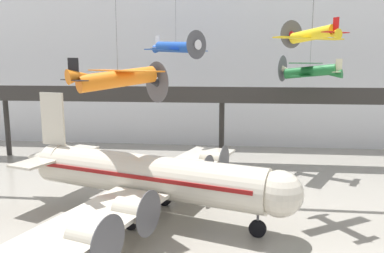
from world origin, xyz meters
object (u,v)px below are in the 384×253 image
(airliner_silver_main, at_px, (145,176))
(suspended_plane_yellow_lowwing, at_px, (312,35))
(suspended_plane_blue_trainer, at_px, (176,47))
(suspended_plane_orange_highwing, at_px, (118,78))
(suspended_plane_green_biplane, at_px, (309,71))

(airliner_silver_main, bearing_deg, suspended_plane_yellow_lowwing, 25.66)
(airliner_silver_main, height_order, suspended_plane_yellow_lowwing, suspended_plane_yellow_lowwing)
(airliner_silver_main, relative_size, suspended_plane_blue_trainer, 3.09)
(airliner_silver_main, distance_m, suspended_plane_blue_trainer, 21.35)
(suspended_plane_blue_trainer, bearing_deg, suspended_plane_yellow_lowwing, -12.54)
(airliner_silver_main, distance_m, suspended_plane_yellow_lowwing, 17.86)
(suspended_plane_orange_highwing, bearing_deg, suspended_plane_blue_trainer, 40.17)
(suspended_plane_yellow_lowwing, bearing_deg, suspended_plane_green_biplane, -43.11)
(airliner_silver_main, xyz_separation_m, suspended_plane_orange_highwing, (-1.79, -0.84, 8.17))
(suspended_plane_blue_trainer, distance_m, suspended_plane_orange_highwing, 19.26)
(airliner_silver_main, xyz_separation_m, suspended_plane_blue_trainer, (-0.05, 18.07, 11.37))
(suspended_plane_yellow_lowwing, height_order, suspended_plane_green_biplane, suspended_plane_yellow_lowwing)
(suspended_plane_yellow_lowwing, distance_m, suspended_plane_green_biplane, 13.54)
(suspended_plane_yellow_lowwing, xyz_separation_m, suspended_plane_orange_highwing, (-15.26, -2.72, -3.40))
(suspended_plane_green_biplane, bearing_deg, airliner_silver_main, 69.65)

